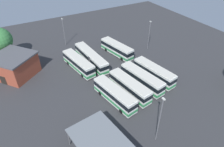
# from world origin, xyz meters

# --- Properties ---
(ground_plane) EXTENTS (93.17, 93.17, 0.00)m
(ground_plane) POSITION_xyz_m (0.00, 0.00, 0.00)
(ground_plane) COLOR #333335
(bus_row0_slot0) EXTENTS (11.59, 4.32, 3.50)m
(bus_row0_slot0) POSITION_xyz_m (-6.28, -7.18, 1.85)
(bus_row0_slot0) COLOR silver
(bus_row0_slot0) RESTS_ON ground_plane
(bus_row0_slot1) EXTENTS (11.98, 4.42, 3.50)m
(bus_row0_slot1) POSITION_xyz_m (-6.87, -3.17, 1.85)
(bus_row0_slot1) COLOR silver
(bus_row0_slot1) RESTS_ON ground_plane
(bus_row0_slot2) EXTENTS (11.49, 4.18, 3.50)m
(bus_row0_slot2) POSITION_xyz_m (-7.87, 0.88, 1.85)
(bus_row0_slot2) COLOR silver
(bus_row0_slot2) RESTS_ON ground_plane
(bus_row0_slot3) EXTENTS (11.47, 4.49, 3.50)m
(bus_row0_slot3) POSITION_xyz_m (-8.54, 5.02, 1.85)
(bus_row0_slot3) COLOR silver
(bus_row0_slot3) RESTS_ON ground_plane
(bus_row1_slot0) EXTENTS (11.53, 4.79, 3.50)m
(bus_row1_slot0) POSITION_xyz_m (8.22, -5.39, 1.85)
(bus_row1_slot0) COLOR silver
(bus_row1_slot0) RESTS_ON ground_plane
(bus_row1_slot2) EXTENTS (14.33, 3.54, 3.50)m
(bus_row1_slot2) POSITION_xyz_m (7.31, 3.12, 1.85)
(bus_row1_slot2) COLOR silver
(bus_row1_slot2) RESTS_ON ground_plane
(bus_row1_slot3) EXTENTS (11.91, 4.50, 3.50)m
(bus_row1_slot3) POSITION_xyz_m (6.42, 7.06, 1.85)
(bus_row1_slot3) COLOR silver
(bus_row1_slot3) RESTS_ON ground_plane
(depot_building) EXTENTS (12.53, 12.47, 5.47)m
(depot_building) POSITION_xyz_m (11.80, 21.51, 2.75)
(depot_building) COLOR #99422D
(depot_building) RESTS_ON ground_plane
(maintenance_shelter) EXTENTS (11.48, 8.27, 3.82)m
(maintenance_shelter) POSITION_xyz_m (-18.59, 13.11, 3.65)
(maintenance_shelter) COLOR slate
(maintenance_shelter) RESTS_ON ground_plane
(lamp_post_by_building) EXTENTS (0.56, 0.28, 8.61)m
(lamp_post_by_building) POSITION_xyz_m (21.11, 5.66, 4.72)
(lamp_post_by_building) COLOR slate
(lamp_post_by_building) RESTS_ON ground_plane
(lamp_post_mid_lot) EXTENTS (0.56, 0.28, 8.68)m
(lamp_post_mid_lot) POSITION_xyz_m (6.63, -15.38, 4.76)
(lamp_post_mid_lot) COLOR slate
(lamp_post_mid_lot) RESTS_ON ground_plane
(lamp_post_far_corner) EXTENTS (0.56, 0.28, 9.61)m
(lamp_post_far_corner) POSITION_xyz_m (-20.33, 3.59, 5.23)
(lamp_post_far_corner) COLOR slate
(lamp_post_far_corner) RESTS_ON ground_plane
(tree_west_edge) EXTENTS (6.39, 6.39, 9.30)m
(tree_west_edge) POSITION_xyz_m (20.79, 23.00, 6.10)
(tree_west_edge) COLOR brown
(tree_west_edge) RESTS_ON ground_plane
(puddle_centre_drain) EXTENTS (4.23, 4.23, 0.01)m
(puddle_centre_drain) POSITION_xyz_m (0.67, -8.29, 0.00)
(puddle_centre_drain) COLOR black
(puddle_centre_drain) RESTS_ON ground_plane
(puddle_between_rows) EXTENTS (2.54, 2.54, 0.01)m
(puddle_between_rows) POSITION_xyz_m (-1.36, -0.94, 0.00)
(puddle_between_rows) COLOR black
(puddle_between_rows) RESTS_ON ground_plane
(puddle_back_corner) EXTENTS (1.80, 1.80, 0.01)m
(puddle_back_corner) POSITION_xyz_m (11.37, -0.15, 0.00)
(puddle_back_corner) COLOR black
(puddle_back_corner) RESTS_ON ground_plane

